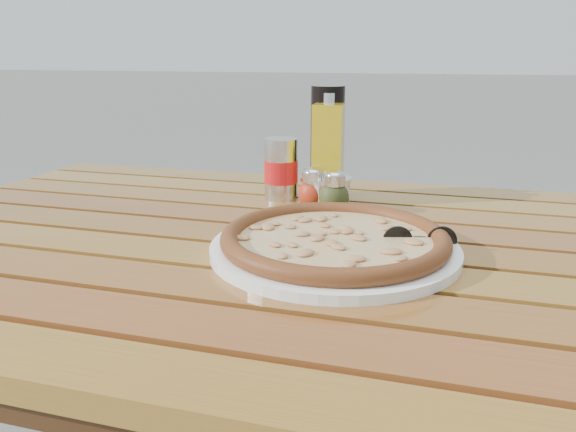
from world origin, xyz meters
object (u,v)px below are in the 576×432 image
(olive_oil_cruet, at_px, (328,154))
(sunglasses, at_px, (419,242))
(table, at_px, (285,282))
(pepper_shaker, at_px, (313,190))
(parmesan_tin, at_px, (326,192))
(soda_can, at_px, (281,169))
(plate, at_px, (334,249))
(dark_bottle, at_px, (327,143))
(oregano_shaker, at_px, (334,194))
(pizza, at_px, (335,239))

(olive_oil_cruet, height_order, sunglasses, olive_oil_cruet)
(table, height_order, pepper_shaker, pepper_shaker)
(pepper_shaker, height_order, parmesan_tin, pepper_shaker)
(soda_can, xyz_separation_m, parmesan_tin, (0.10, -0.05, -0.03))
(plate, xyz_separation_m, dark_bottle, (-0.08, 0.32, 0.10))
(dark_bottle, bearing_deg, table, -91.26)
(olive_oil_cruet, bearing_deg, oregano_shaker, -68.14)
(plate, xyz_separation_m, soda_can, (-0.17, 0.29, 0.05))
(soda_can, bearing_deg, dark_bottle, 23.64)
(soda_can, bearing_deg, pepper_shaker, -40.12)
(plate, bearing_deg, parmesan_tin, 105.35)
(oregano_shaker, bearing_deg, pepper_shaker, 159.95)
(sunglasses, bearing_deg, pepper_shaker, 123.04)
(pepper_shaker, height_order, sunglasses, pepper_shaker)
(pepper_shaker, distance_m, sunglasses, 0.27)
(parmesan_tin, bearing_deg, soda_can, 155.74)
(soda_can, xyz_separation_m, sunglasses, (0.29, -0.25, -0.04))
(pizza, height_order, parmesan_tin, parmesan_tin)
(sunglasses, bearing_deg, dark_bottle, 109.53)
(pepper_shaker, xyz_separation_m, parmesan_tin, (0.02, 0.02, -0.01))
(sunglasses, bearing_deg, oregano_shaker, 118.88)
(pepper_shaker, distance_m, parmesan_tin, 0.03)
(parmesan_tin, bearing_deg, oregano_shaker, -59.11)
(plate, bearing_deg, dark_bottle, 104.51)
(plate, relative_size, parmesan_tin, 3.52)
(dark_bottle, height_order, parmesan_tin, dark_bottle)
(plate, xyz_separation_m, parmesan_tin, (-0.07, 0.24, 0.02))
(pizza, distance_m, oregano_shaker, 0.21)
(plate, relative_size, dark_bottle, 1.64)
(pepper_shaker, bearing_deg, sunglasses, -41.15)
(table, height_order, oregano_shaker, oregano_shaker)
(oregano_shaker, bearing_deg, parmesan_tin, 120.89)
(pizza, distance_m, parmesan_tin, 0.25)
(parmesan_tin, xyz_separation_m, sunglasses, (0.18, -0.20, -0.01))
(plate, bearing_deg, pizza, 0.00)
(dark_bottle, height_order, soda_can, dark_bottle)
(olive_oil_cruet, bearing_deg, soda_can, 170.02)
(table, relative_size, sunglasses, 12.80)
(plate, relative_size, oregano_shaker, 4.39)
(dark_bottle, height_order, olive_oil_cruet, dark_bottle)
(pizza, height_order, dark_bottle, dark_bottle)
(plate, distance_m, pizza, 0.02)
(pizza, relative_size, pepper_shaker, 4.26)
(pizza, relative_size, soda_can, 2.91)
(soda_can, bearing_deg, table, -71.87)
(plate, bearing_deg, olive_oil_cruet, 104.55)
(soda_can, height_order, olive_oil_cruet, olive_oil_cruet)
(dark_bottle, xyz_separation_m, olive_oil_cruet, (0.01, -0.05, -0.01))
(dark_bottle, relative_size, parmesan_tin, 2.15)
(table, xyz_separation_m, pizza, (0.09, -0.05, 0.10))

